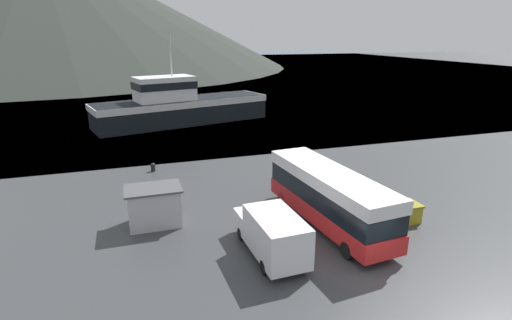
% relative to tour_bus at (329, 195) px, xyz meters
% --- Properties ---
extents(ground_plane, '(400.00, 400.00, 0.00)m').
position_rel_tour_bus_xyz_m(ground_plane, '(-0.39, -5.69, -1.88)').
color(ground_plane, '#383A3D').
extents(water_surface, '(240.00, 240.00, 0.00)m').
position_rel_tour_bus_xyz_m(water_surface, '(-0.39, 134.79, -1.88)').
color(water_surface, '#475B6B').
rests_on(water_surface, ground).
extents(hill_backdrop, '(156.62, 156.62, 39.98)m').
position_rel_tour_bus_xyz_m(hill_backdrop, '(-33.44, 134.44, 18.11)').
color(hill_backdrop, '#2D332D').
rests_on(hill_backdrop, ground).
extents(tour_bus, '(3.50, 10.45, 3.34)m').
position_rel_tour_bus_xyz_m(tour_bus, '(0.00, 0.00, 0.00)').
color(tour_bus, red).
rests_on(tour_bus, ground).
extents(delivery_van, '(2.38, 5.75, 2.39)m').
position_rel_tour_bus_xyz_m(delivery_van, '(-4.32, -2.20, -0.61)').
color(delivery_van, silver).
rests_on(delivery_van, ground).
extents(fishing_boat, '(22.48, 10.86, 11.06)m').
position_rel_tour_bus_xyz_m(fishing_boat, '(-4.51, 31.16, 0.40)').
color(fishing_boat, black).
rests_on(fishing_boat, water_surface).
extents(storage_bin, '(1.50, 1.41, 1.14)m').
position_rel_tour_bus_xyz_m(storage_bin, '(4.74, -1.02, -1.30)').
color(storage_bin, olive).
rests_on(storage_bin, ground).
extents(dock_kiosk, '(3.24, 2.24, 2.33)m').
position_rel_tour_bus_xyz_m(dock_kiosk, '(-9.71, 3.19, -0.70)').
color(dock_kiosk, '#B2B2B7').
rests_on(dock_kiosk, ground).
extents(mooring_bollard, '(0.40, 0.40, 0.71)m').
position_rel_tour_bus_xyz_m(mooring_bollard, '(-9.14, 13.10, -1.50)').
color(mooring_bollard, black).
rests_on(mooring_bollard, ground).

